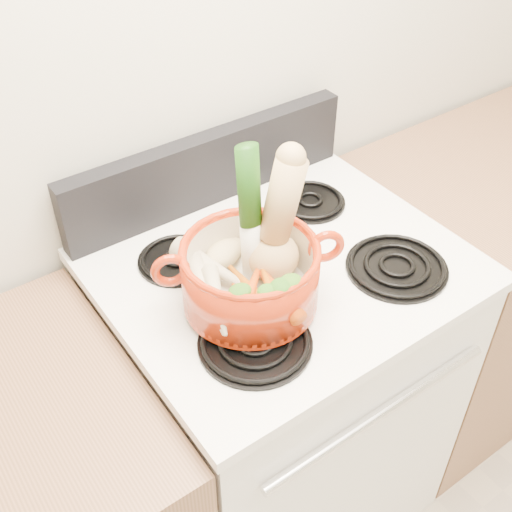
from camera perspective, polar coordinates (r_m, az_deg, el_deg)
wall_back at (r=1.48m, az=-5.76°, el=17.10°), size 3.50×0.02×2.60m
stove_body at (r=1.78m, az=1.99°, el=-12.55°), size 0.76×0.65×0.92m
cooktop at (r=1.43m, az=2.42°, el=-1.07°), size 0.78×0.67×0.03m
control_backsplash at (r=1.57m, az=-4.18°, el=7.78°), size 0.76×0.05×0.18m
oven_handle at (r=1.38m, az=11.02°, el=-13.57°), size 0.60×0.02×0.02m
burner_front_left at (r=1.24m, az=-0.08°, el=-7.63°), size 0.22×0.22×0.02m
burner_front_right at (r=1.43m, az=12.41°, el=-0.88°), size 0.22×0.22×0.02m
burner_back_left at (r=1.43m, az=-7.05°, el=-0.24°), size 0.17×0.17×0.02m
burner_back_right at (r=1.60m, az=4.84°, el=4.93°), size 0.17×0.17×0.02m
dutch_oven at (r=1.26m, az=-0.53°, el=-1.75°), size 0.35×0.35×0.13m
pot_handle_left at (r=1.22m, az=-7.61°, el=-1.27°), size 0.08×0.04×0.08m
pot_handle_right at (r=1.27m, az=6.25°, el=0.87°), size 0.08×0.04×0.08m
squash at (r=1.25m, az=2.06°, el=3.24°), size 0.19×0.17×0.29m
leek at (r=1.23m, az=-0.43°, el=3.82°), size 0.05×0.08×0.31m
ginger at (r=1.34m, az=-2.90°, el=0.19°), size 0.11×0.09×0.05m
parsnip_0 at (r=1.26m, az=-4.42°, el=-2.56°), size 0.11×0.26×0.07m
parsnip_1 at (r=1.24m, az=-4.30°, el=-3.37°), size 0.09×0.20×0.06m
parsnip_2 at (r=1.29m, az=-3.58°, el=-1.04°), size 0.12×0.21×0.06m
parsnip_3 at (r=1.22m, az=-3.46°, el=-3.89°), size 0.09×0.16×0.05m
carrot_0 at (r=1.25m, az=-0.06°, el=-3.49°), size 0.04×0.18×0.05m
carrot_1 at (r=1.22m, az=-0.53°, el=-4.53°), size 0.04×0.13×0.04m
carrot_2 at (r=1.25m, az=1.57°, el=-2.91°), size 0.05×0.19×0.05m
carrot_3 at (r=1.23m, az=-0.48°, el=-3.16°), size 0.13×0.12×0.04m
carrot_4 at (r=1.23m, az=1.24°, el=-2.97°), size 0.08×0.14×0.04m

